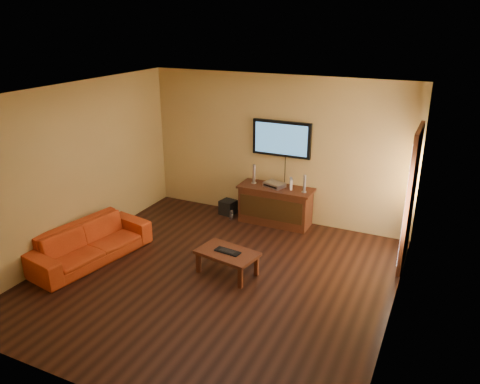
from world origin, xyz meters
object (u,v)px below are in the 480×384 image
Objects in this scene: coffee_table at (227,255)px; television at (282,139)px; game_console at (291,184)px; sofa at (89,237)px; speaker_left at (254,175)px; subwoofer at (228,207)px; speaker_right at (304,184)px; av_receiver at (275,185)px; keyboard at (228,251)px; media_console at (275,205)px; bottle at (231,215)px.

television is at bearing 90.46° from coffee_table.
sofa is at bearing -157.63° from game_console.
speaker_left is 0.73m from game_console.
game_console is 1.43m from subwoofer.
television is at bearing 121.42° from game_console.
game_console reaches higher than sofa.
speaker_right reaches higher than av_receiver.
media_console is at bearing 90.76° from keyboard.
av_receiver is 0.32m from game_console.
sofa is at bearing -127.91° from television.
coffee_table is 0.07m from keyboard.
speaker_left is 1.12× the size of speaker_right.
game_console is 1.02× the size of bottle.
coffee_table is 2.00m from bottle.
subwoofer is at bearing -14.12° from sofa.
speaker_left is at bearing 36.36° from bottle.
sofa is at bearing -166.87° from keyboard.
television reaches higher than keyboard.
game_console is at bearing -32.90° from sofa.
bottle is (-1.35, -0.20, -0.76)m from speaker_right.
speaker_left is 0.89× the size of keyboard.
game_console is 2.13m from keyboard.
game_console is (0.31, 0.01, 0.06)m from av_receiver.
sofa is (-2.15, -2.76, -1.18)m from television.
speaker_right is (0.54, -0.24, -0.71)m from television.
av_receiver is 1.13m from subwoofer.
television is 3.05× the size of speaker_left.
media_console reaches higher than subwoofer.
keyboard is at bearing -104.41° from speaker_right.
bottle is at bearing 114.54° from keyboard.
bottle is at bearing 168.80° from game_console.
television is at bearing 28.71° from bottle.
media_console is at bearing 90.51° from coffee_table.
speaker_right is (0.54, -0.02, 0.50)m from media_console.
subwoofer is (-0.53, -0.03, -0.74)m from speaker_left.
coffee_table is at bearing -89.54° from television.
sofa reaches higher than keyboard.
speaker_left is 0.44m from av_receiver.
speaker_right reaches higher than subwoofer.
subwoofer reaches higher than bottle.
speaker_right is 0.59m from av_receiver.
keyboard is (-0.25, -2.07, -0.43)m from game_console.
bottle is at bearing -144.04° from av_receiver.
speaker_right is 1.58× the size of game_console.
speaker_right is 1.17× the size of subwoofer.
television reaches higher than game_console.
sofa is at bearing -120.15° from bottle.
game_console reaches higher than coffee_table.
speaker_left reaches higher than media_console.
media_console is 2.04m from keyboard.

